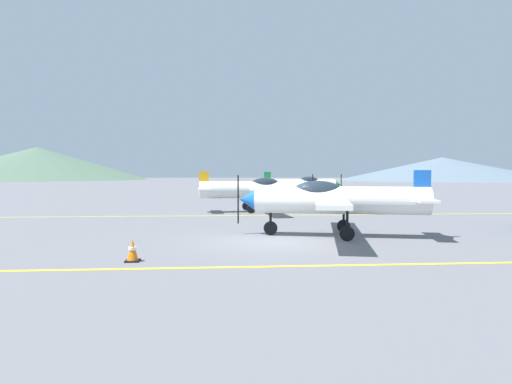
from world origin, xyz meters
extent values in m
plane|color=slate|center=(0.00, 0.00, 0.00)|extent=(400.00, 400.00, 0.00)
cube|color=yellow|center=(0.00, -4.04, 0.01)|extent=(80.00, 0.16, 0.01)
cube|color=yellow|center=(0.00, 8.34, 0.01)|extent=(80.00, 0.16, 0.01)
cylinder|color=white|center=(2.65, 0.67, 1.31)|extent=(6.22, 2.33, 1.00)
cone|color=blue|center=(-0.66, 1.42, 1.31)|extent=(0.81, 0.97, 0.85)
cube|color=black|center=(-1.01, 1.50, 1.31)|extent=(0.06, 0.11, 1.81)
ellipsoid|color=#1E2833|center=(1.86, 0.85, 1.61)|extent=(1.95, 1.20, 0.81)
cube|color=white|center=(2.30, 0.75, 1.36)|extent=(2.74, 7.98, 0.14)
cube|color=white|center=(5.38, 0.05, 1.36)|extent=(1.14, 2.43, 0.09)
cube|color=blue|center=(5.38, 0.05, 1.85)|extent=(0.58, 0.23, 1.09)
cylinder|color=black|center=(0.18, 1.23, 0.71)|extent=(0.09, 0.09, 0.91)
cylinder|color=black|center=(0.18, 1.23, 0.25)|extent=(0.52, 0.22, 0.51)
cylinder|color=black|center=(3.05, 1.60, 0.71)|extent=(0.09, 0.09, 0.91)
cylinder|color=black|center=(3.05, 1.60, 0.25)|extent=(0.52, 0.22, 0.51)
cylinder|color=black|center=(2.60, -0.34, 0.71)|extent=(0.09, 0.09, 0.91)
cylinder|color=black|center=(2.60, -0.34, 0.25)|extent=(0.52, 0.22, 0.51)
cylinder|color=white|center=(0.07, 10.61, 1.31)|extent=(6.22, 1.52, 1.00)
cone|color=#F2A519|center=(3.45, 10.90, 1.31)|extent=(0.70, 0.90, 0.85)
cube|color=black|center=(3.81, 10.93, 1.31)|extent=(0.05, 0.11, 1.81)
ellipsoid|color=#1E2833|center=(0.88, 10.68, 1.61)|extent=(1.87, 0.97, 0.81)
cube|color=white|center=(0.43, 10.64, 1.36)|extent=(1.67, 8.02, 0.14)
cube|color=white|center=(-2.72, 10.37, 1.36)|extent=(0.83, 2.40, 0.09)
cube|color=#F2A519|center=(-2.72, 10.37, 1.85)|extent=(0.58, 0.16, 1.09)
cylinder|color=black|center=(2.60, 10.82, 0.71)|extent=(0.09, 0.09, 0.91)
cylinder|color=black|center=(2.60, 10.82, 0.25)|extent=(0.51, 0.15, 0.51)
cylinder|color=black|center=(-0.02, 9.60, 0.71)|extent=(0.09, 0.09, 0.91)
cylinder|color=black|center=(-0.02, 9.60, 0.25)|extent=(0.51, 0.15, 0.51)
cylinder|color=black|center=(-0.19, 11.58, 0.71)|extent=(0.09, 0.09, 0.91)
cylinder|color=black|center=(-0.19, 11.58, 0.25)|extent=(0.51, 0.15, 0.51)
cylinder|color=silver|center=(4.69, 20.17, 1.31)|extent=(6.23, 2.08, 1.00)
cone|color=#1E8C3F|center=(8.03, 20.78, 1.31)|extent=(0.77, 0.95, 0.85)
cube|color=black|center=(8.38, 20.84, 1.31)|extent=(0.06, 0.11, 1.81)
ellipsoid|color=#1E2833|center=(5.49, 20.32, 1.61)|extent=(1.93, 1.13, 0.81)
cube|color=silver|center=(5.04, 20.23, 1.36)|extent=(2.40, 8.01, 0.14)
cube|color=silver|center=(1.93, 19.67, 1.36)|extent=(1.04, 2.43, 0.09)
cube|color=#1E8C3F|center=(1.93, 19.67, 1.85)|extent=(0.58, 0.21, 1.09)
cylinder|color=black|center=(7.18, 20.62, 0.71)|extent=(0.09, 0.09, 0.91)
cylinder|color=black|center=(7.18, 20.62, 0.25)|extent=(0.52, 0.20, 0.51)
cylinder|color=black|center=(4.69, 19.16, 0.71)|extent=(0.09, 0.09, 0.91)
cylinder|color=black|center=(4.69, 19.16, 0.25)|extent=(0.52, 0.20, 0.51)
cylinder|color=black|center=(4.33, 21.12, 0.71)|extent=(0.09, 0.09, 0.91)
cylinder|color=black|center=(4.33, 21.12, 0.25)|extent=(0.52, 0.20, 0.51)
cube|color=black|center=(-3.90, -3.14, 0.02)|extent=(0.36, 0.36, 0.04)
cone|color=orange|center=(-3.90, -3.14, 0.32)|extent=(0.29, 0.29, 0.55)
cylinder|color=white|center=(-3.90, -3.14, 0.34)|extent=(0.20, 0.20, 0.08)
cone|color=#4C6651|center=(-66.80, 137.45, 5.72)|extent=(74.70, 74.70, 11.44)
cone|color=slate|center=(67.89, 114.83, 3.68)|extent=(66.40, 66.40, 7.36)
camera|label=1|loc=(-1.51, -14.08, 2.29)|focal=29.32mm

